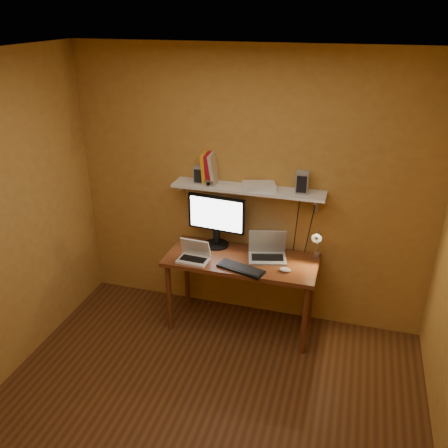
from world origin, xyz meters
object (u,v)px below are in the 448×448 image
(monitor, at_px, (216,218))
(mouse, at_px, (285,270))
(laptop, at_px, (267,251))
(desk, at_px, (241,266))
(netbook, at_px, (194,254))
(desk_lamp, at_px, (317,241))
(speaker_right, at_px, (302,182))
(shelf_camera, at_px, (209,183))
(router, at_px, (259,186))
(keyboard, at_px, (241,269))
(wall_shelf, at_px, (248,189))
(speaker_left, at_px, (199,175))

(monitor, bearing_deg, mouse, -17.75)
(laptop, bearing_deg, desk, -173.18)
(netbook, height_order, desk_lamp, desk_lamp)
(speaker_right, xyz_separation_m, shelf_camera, (-0.83, -0.07, -0.07))
(monitor, bearing_deg, desk_lamp, 2.06)
(router, bearing_deg, shelf_camera, -170.81)
(desk_lamp, bearing_deg, laptop, -174.91)
(monitor, height_order, router, router)
(desk_lamp, bearing_deg, shelf_camera, -179.97)
(desk, xyz_separation_m, keyboard, (0.05, -0.21, 0.10))
(wall_shelf, height_order, speaker_left, speaker_left)
(speaker_left, bearing_deg, monitor, -5.38)
(speaker_left, bearing_deg, laptop, -10.96)
(wall_shelf, bearing_deg, laptop, -25.68)
(wall_shelf, relative_size, shelf_camera, 14.00)
(speaker_left, relative_size, router, 0.55)
(keyboard, relative_size, desk_lamp, 1.14)
(desk, distance_m, speaker_right, 0.96)
(router, bearing_deg, laptop, -42.30)
(speaker_left, bearing_deg, shelf_camera, -32.09)
(desk, bearing_deg, keyboard, -77.33)
(wall_shelf, bearing_deg, keyboard, -83.39)
(laptop, xyz_separation_m, keyboard, (-0.18, -0.29, -0.06))
(laptop, height_order, netbook, laptop)
(shelf_camera, bearing_deg, mouse, -18.18)
(netbook, bearing_deg, laptop, 23.89)
(netbook, distance_m, speaker_left, 0.73)
(wall_shelf, distance_m, keyboard, 0.72)
(laptop, bearing_deg, speaker_right, 8.95)
(netbook, bearing_deg, monitor, 75.15)
(router, bearing_deg, speaker_right, 0.35)
(monitor, relative_size, shelf_camera, 5.65)
(desk, bearing_deg, router, 62.98)
(shelf_camera, relative_size, router, 0.34)
(wall_shelf, distance_m, mouse, 0.80)
(desk, distance_m, laptop, 0.28)
(laptop, bearing_deg, router, 123.14)
(netbook, xyz_separation_m, speaker_right, (0.89, 0.35, 0.67))
(wall_shelf, xyz_separation_m, netbook, (-0.41, -0.34, -0.55))
(monitor, height_order, shelf_camera, shelf_camera)
(desk, xyz_separation_m, speaker_left, (-0.46, 0.19, 0.79))
(wall_shelf, xyz_separation_m, laptop, (0.22, -0.11, -0.54))
(router, bearing_deg, desk, -117.02)
(keyboard, height_order, speaker_right, speaker_right)
(wall_shelf, bearing_deg, monitor, -177.97)
(netbook, distance_m, desk_lamp, 1.11)
(speaker_right, height_order, shelf_camera, speaker_right)
(shelf_camera, bearing_deg, wall_shelf, 11.22)
(keyboard, bearing_deg, monitor, 148.37)
(keyboard, bearing_deg, desk_lamp, 45.27)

